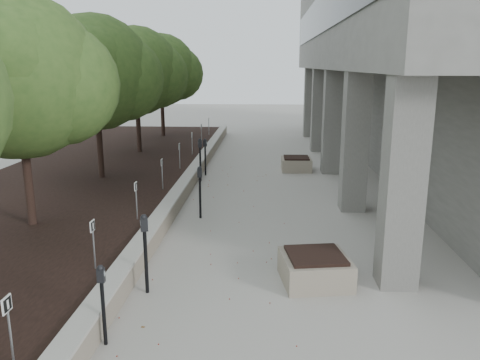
% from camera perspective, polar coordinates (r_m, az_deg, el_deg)
% --- Properties ---
extents(ground, '(90.00, 90.00, 0.00)m').
position_cam_1_polar(ground, '(8.85, -2.88, -14.52)').
color(ground, '#A8A39A').
rests_on(ground, ground).
extents(retaining_wall, '(0.39, 26.00, 0.50)m').
position_cam_1_polar(retaining_wall, '(17.42, -5.74, 0.49)').
color(retaining_wall, gray).
rests_on(retaining_wall, ground).
extents(planting_bed, '(7.00, 26.00, 0.40)m').
position_cam_1_polar(planting_bed, '(18.37, -17.14, 0.47)').
color(planting_bed, black).
rests_on(planting_bed, ground).
extents(crabapple_tree_2, '(4.60, 4.00, 5.44)m').
position_cam_1_polar(crabapple_tree_2, '(12.21, -24.66, 7.43)').
color(crabapple_tree_2, '#32511F').
rests_on(crabapple_tree_2, planting_bed).
extents(crabapple_tree_3, '(4.60, 4.00, 5.44)m').
position_cam_1_polar(crabapple_tree_3, '(16.79, -16.74, 9.42)').
color(crabapple_tree_3, '#32511F').
rests_on(crabapple_tree_3, planting_bed).
extents(crabapple_tree_4, '(4.60, 4.00, 5.44)m').
position_cam_1_polar(crabapple_tree_4, '(21.55, -12.22, 10.46)').
color(crabapple_tree_4, '#32511F').
rests_on(crabapple_tree_4, planting_bed).
extents(crabapple_tree_5, '(4.60, 4.00, 5.44)m').
position_cam_1_polar(crabapple_tree_5, '(26.40, -9.34, 11.10)').
color(crabapple_tree_5, '#32511F').
rests_on(crabapple_tree_5, planting_bed).
extents(parking_sign_1, '(0.04, 0.22, 0.96)m').
position_cam_1_polar(parking_sign_1, '(6.99, -25.73, -15.92)').
color(parking_sign_1, black).
rests_on(parking_sign_1, planting_bed).
extents(parking_sign_2, '(0.04, 0.22, 0.96)m').
position_cam_1_polar(parking_sign_2, '(9.46, -17.04, -7.39)').
color(parking_sign_2, black).
rests_on(parking_sign_2, planting_bed).
extents(parking_sign_3, '(0.04, 0.22, 0.96)m').
position_cam_1_polar(parking_sign_3, '(12.17, -12.25, -2.43)').
color(parking_sign_3, black).
rests_on(parking_sign_3, planting_bed).
extents(parking_sign_4, '(0.04, 0.22, 0.96)m').
position_cam_1_polar(parking_sign_4, '(14.99, -9.25, 0.70)').
color(parking_sign_4, black).
rests_on(parking_sign_4, planting_bed).
extents(parking_sign_5, '(0.04, 0.22, 0.96)m').
position_cam_1_polar(parking_sign_5, '(17.87, -7.21, 2.84)').
color(parking_sign_5, black).
rests_on(parking_sign_5, planting_bed).
extents(parking_sign_6, '(0.04, 0.22, 0.96)m').
position_cam_1_polar(parking_sign_6, '(20.78, -5.73, 4.37)').
color(parking_sign_6, black).
rests_on(parking_sign_6, planting_bed).
extents(parking_sign_7, '(0.04, 0.22, 0.96)m').
position_cam_1_polar(parking_sign_7, '(23.71, -4.62, 5.53)').
color(parking_sign_7, black).
rests_on(parking_sign_7, planting_bed).
extents(parking_sign_8, '(0.04, 0.22, 0.96)m').
position_cam_1_polar(parking_sign_8, '(26.66, -3.74, 6.43)').
color(parking_sign_8, black).
rests_on(parking_sign_8, planting_bed).
extents(parking_meter_1, '(0.13, 0.09, 1.30)m').
position_cam_1_polar(parking_meter_1, '(7.69, -16.00, -14.17)').
color(parking_meter_1, black).
rests_on(parking_meter_1, ground).
extents(parking_meter_2, '(0.18, 0.15, 1.54)m').
position_cam_1_polar(parking_meter_2, '(9.08, -11.19, -8.65)').
color(parking_meter_2, black).
rests_on(parking_meter_2, ground).
extents(parking_meter_3, '(0.16, 0.12, 1.48)m').
position_cam_1_polar(parking_meter_3, '(13.25, -4.79, -1.48)').
color(parking_meter_3, black).
rests_on(parking_meter_3, ground).
extents(parking_meter_4, '(0.17, 0.13, 1.59)m').
position_cam_1_polar(parking_meter_4, '(17.53, -4.76, 2.41)').
color(parking_meter_4, black).
rests_on(parking_meter_4, ground).
extents(parking_meter_5, '(0.17, 0.14, 1.43)m').
position_cam_1_polar(parking_meter_5, '(18.45, -4.16, 2.74)').
color(parking_meter_5, black).
rests_on(parking_meter_5, ground).
extents(planter_front, '(1.45, 1.45, 0.59)m').
position_cam_1_polar(planter_front, '(9.63, 8.93, -10.30)').
color(planter_front, gray).
rests_on(planter_front, ground).
extents(planter_back, '(1.21, 1.21, 0.56)m').
position_cam_1_polar(planter_back, '(19.50, 6.72, 1.95)').
color(planter_back, gray).
rests_on(planter_back, ground).
extents(berry_scatter, '(3.30, 14.10, 0.02)m').
position_cam_1_polar(berry_scatter, '(13.46, -1.06, -4.43)').
color(berry_scatter, maroon).
rests_on(berry_scatter, ground).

